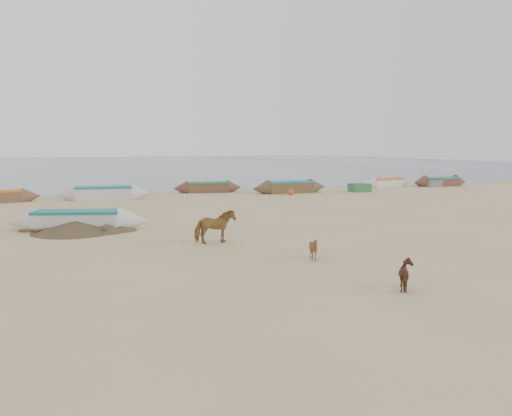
{
  "coord_description": "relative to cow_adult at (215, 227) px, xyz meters",
  "views": [
    {
      "loc": [
        -7.38,
        -15.95,
        3.72
      ],
      "look_at": [
        0.0,
        4.0,
        1.0
      ],
      "focal_mm": 35.0,
      "sensor_mm": 36.0,
      "label": 1
    }
  ],
  "objects": [
    {
      "name": "ground",
      "position": [
        2.41,
        -1.96,
        -0.64
      ],
      "size": [
        140.0,
        140.0,
        0.0
      ],
      "primitive_type": "plane",
      "color": "tan",
      "rests_on": "ground"
    },
    {
      "name": "cow_adult",
      "position": [
        0.0,
        0.0,
        0.0
      ],
      "size": [
        1.55,
        0.78,
        1.27
      ],
      "primitive_type": "imported",
      "rotation": [
        0.0,
        0.0,
        1.64
      ],
      "color": "olive",
      "rests_on": "ground"
    },
    {
      "name": "waterline_canoes",
      "position": [
        4.04,
        18.27,
        -0.21
      ],
      "size": [
        45.49,
        4.43,
        0.93
      ],
      "color": "white",
      "rests_on": "ground"
    },
    {
      "name": "calf_right",
      "position": [
        3.03,
        -7.57,
        -0.25
      ],
      "size": [
        0.75,
        0.84,
        0.77
      ],
      "primitive_type": "imported",
      "rotation": [
        0.0,
        0.0,
        1.44
      ],
      "color": "brown",
      "rests_on": "ground"
    },
    {
      "name": "sea",
      "position": [
        2.41,
        80.04,
        -0.63
      ],
      "size": [
        160.0,
        160.0,
        0.0
      ],
      "primitive_type": "plane",
      "color": "slate",
      "rests_on": "ground"
    },
    {
      "name": "calf_front",
      "position": [
        2.26,
        -3.77,
        -0.26
      ],
      "size": [
        0.91,
        0.88,
        0.76
      ],
      "primitive_type": "imported",
      "rotation": [
        0.0,
        0.0,
        -1.02
      ],
      "color": "brown",
      "rests_on": "ground"
    },
    {
      "name": "beach_clutter",
      "position": [
        6.4,
        17.3,
        -0.34
      ],
      "size": [
        46.02,
        5.53,
        0.64
      ],
      "color": "#2D653F",
      "rests_on": "ground"
    },
    {
      "name": "debris_pile",
      "position": [
        -4.9,
        4.54,
        -0.4
      ],
      "size": [
        4.31,
        4.31,
        0.48
      ],
      "primitive_type": "cone",
      "rotation": [
        0.0,
        0.0,
        0.19
      ],
      "color": "brown",
      "rests_on": "ground"
    },
    {
      "name": "near_canoe",
      "position": [
        -4.81,
        5.11,
        -0.21
      ],
      "size": [
        6.33,
        2.99,
        0.84
      ],
      "primitive_type": null,
      "rotation": [
        0.0,
        0.0,
        -0.3
      ],
      "color": "silver",
      "rests_on": "ground"
    }
  ]
}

